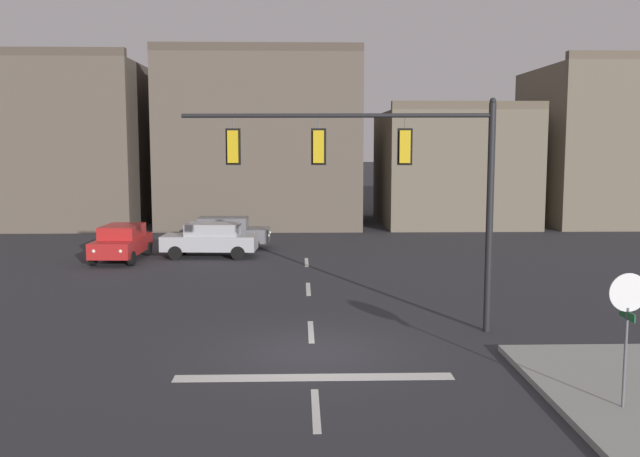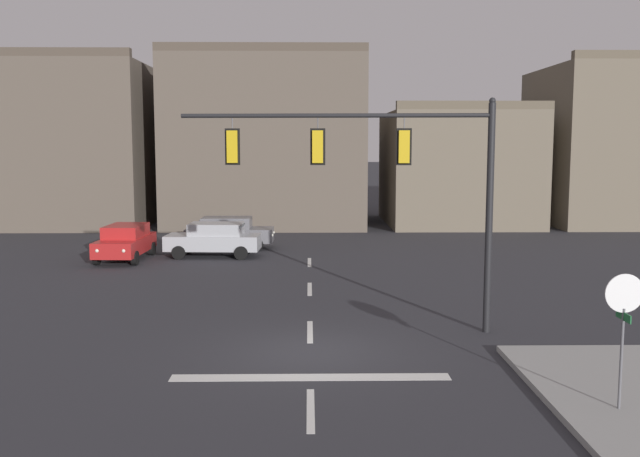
# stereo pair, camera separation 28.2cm
# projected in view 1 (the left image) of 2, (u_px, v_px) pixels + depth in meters

# --- Properties ---
(ground_plane) EXTENTS (400.00, 400.00, 0.00)m
(ground_plane) POSITION_uv_depth(u_px,v_px,m) (312.00, 352.00, 18.23)
(ground_plane) COLOR #2B2B30
(stop_bar_paint) EXTENTS (6.40, 0.50, 0.01)m
(stop_bar_paint) POSITION_uv_depth(u_px,v_px,m) (314.00, 377.00, 16.24)
(stop_bar_paint) COLOR silver
(stop_bar_paint) RESTS_ON ground
(lane_centreline) EXTENTS (0.16, 26.40, 0.01)m
(lane_centreline) POSITION_uv_depth(u_px,v_px,m) (311.00, 332.00, 20.21)
(lane_centreline) COLOR silver
(lane_centreline) RESTS_ON ground
(signal_mast_near_side) EXTENTS (8.71, 0.79, 6.57)m
(signal_mast_near_side) POSITION_uv_depth(u_px,v_px,m) (387.00, 168.00, 19.83)
(signal_mast_near_side) COLOR black
(signal_mast_near_side) RESTS_ON ground
(stop_sign) EXTENTS (0.76, 0.64, 2.83)m
(stop_sign) POSITION_uv_depth(u_px,v_px,m) (628.00, 308.00, 13.78)
(stop_sign) COLOR #56565B
(stop_sign) RESTS_ON ground
(car_lot_nearside) EXTENTS (2.05, 4.51, 1.61)m
(car_lot_nearside) POSITION_uv_depth(u_px,v_px,m) (122.00, 242.00, 32.62)
(car_lot_nearside) COLOR #A81E1E
(car_lot_nearside) RESTS_ON ground
(car_lot_middle) EXTENTS (4.53, 2.11, 1.61)m
(car_lot_middle) POSITION_uv_depth(u_px,v_px,m) (211.00, 239.00, 33.55)
(car_lot_middle) COLOR #9EA0A5
(car_lot_middle) RESTS_ON ground
(car_lot_farside) EXTENTS (4.48, 1.97, 1.61)m
(car_lot_farside) POSITION_uv_depth(u_px,v_px,m) (225.00, 232.00, 36.26)
(car_lot_farside) COLOR slate
(car_lot_farside) RESTS_ON ground
(building_row) EXTENTS (47.93, 12.05, 11.24)m
(building_row) POSITION_uv_depth(u_px,v_px,m) (323.00, 148.00, 47.90)
(building_row) COLOR brown
(building_row) RESTS_ON ground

